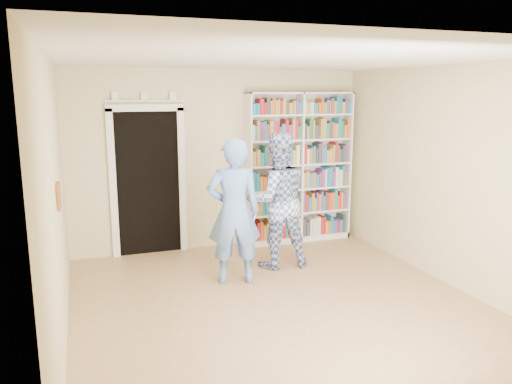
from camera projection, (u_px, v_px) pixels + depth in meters
floor at (282, 308)px, 5.57m from camera, size 5.00×5.00×0.00m
ceiling at (284, 59)px, 5.03m from camera, size 5.00×5.00×0.00m
wall_back at (220, 160)px, 7.61m from camera, size 4.50×0.00×4.50m
wall_left at (56, 206)px, 4.56m from camera, size 0.00×5.00×5.00m
wall_right at (454, 178)px, 6.04m from camera, size 0.00×5.00×5.00m
bookshelf at (299, 167)px, 7.91m from camera, size 1.72×0.32×2.37m
doorway at (148, 175)px, 7.26m from camera, size 1.10×0.08×2.43m
wall_art at (59, 196)px, 4.75m from camera, size 0.03×0.25×0.25m
man_blue at (234, 212)px, 6.16m from camera, size 0.74×0.56×1.83m
man_plaid at (277, 201)px, 6.76m from camera, size 0.95×0.77×1.84m
paper_sheet at (287, 197)px, 6.61m from camera, size 0.21×0.06×0.30m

